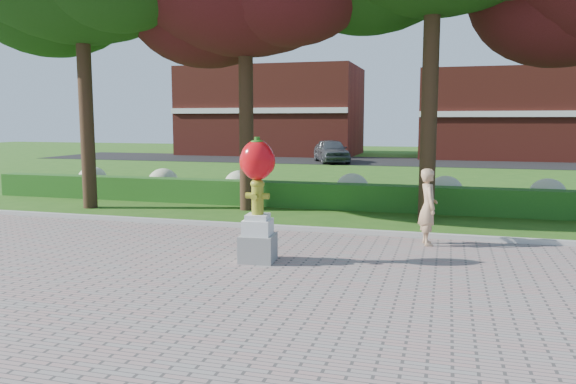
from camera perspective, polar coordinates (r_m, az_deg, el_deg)
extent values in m
plane|color=#295A16|center=(11.54, -5.07, -6.79)|extent=(100.00, 100.00, 0.00)
cube|color=gray|center=(8.10, -15.53, -13.12)|extent=(40.00, 14.00, 0.04)
cube|color=#ADADA5|center=(14.30, -0.77, -3.69)|extent=(40.00, 0.18, 0.15)
cube|color=#164F16|center=(18.06, 2.88, -0.34)|extent=(24.00, 0.70, 0.80)
ellipsoid|color=#AAB489|center=(22.69, -19.23, 1.22)|extent=(1.10, 1.10, 0.99)
ellipsoid|color=#AAB489|center=(21.11, -12.56, 1.02)|extent=(1.10, 1.10, 0.99)
ellipsoid|color=#AAB489|center=(19.86, -4.92, 0.78)|extent=(1.10, 1.10, 0.99)
ellipsoid|color=#AAB489|center=(18.82, 6.54, 0.40)|extent=(1.10, 1.10, 0.99)
ellipsoid|color=#AAB489|center=(18.58, 15.70, 0.08)|extent=(1.10, 1.10, 0.99)
ellipsoid|color=#AAB489|center=(18.81, 24.87, -0.24)|extent=(1.10, 1.10, 0.99)
cube|color=black|center=(38.75, 9.92, 3.09)|extent=(50.00, 8.00, 0.02)
cube|color=maroon|center=(46.61, -1.62, 8.19)|extent=(14.00, 8.00, 7.00)
cube|color=maroon|center=(44.62, 21.20, 7.36)|extent=(12.00, 8.00, 6.40)
cylinder|color=black|center=(18.98, -19.85, 8.57)|extent=(0.44, 0.44, 6.72)
cylinder|color=black|center=(17.51, -4.27, 8.20)|extent=(0.44, 0.44, 6.16)
ellipsoid|color=black|center=(19.32, -8.28, 18.58)|extent=(5.28, 5.28, 4.22)
cylinder|color=black|center=(15.97, 14.21, 10.10)|extent=(0.44, 0.44, 7.28)
cube|color=gray|center=(11.12, -3.08, -5.69)|extent=(0.72, 0.72, 0.53)
cube|color=silver|center=(11.03, -3.09, -3.58)|extent=(0.58, 0.58, 0.30)
cube|color=silver|center=(10.99, -3.10, -2.54)|extent=(0.46, 0.46, 0.11)
cylinder|color=olive|center=(10.94, -3.11, -0.72)|extent=(0.24, 0.24, 0.60)
ellipsoid|color=olive|center=(10.90, -3.12, 0.84)|extent=(0.28, 0.28, 0.19)
cylinder|color=olive|center=(10.99, -3.96, -0.35)|extent=(0.13, 0.12, 0.12)
cylinder|color=olive|center=(10.88, -2.26, -0.42)|extent=(0.13, 0.12, 0.12)
cylinder|color=olive|center=(10.78, -3.39, -0.50)|extent=(0.13, 0.13, 0.13)
cylinder|color=olive|center=(10.89, -3.13, 1.28)|extent=(0.09, 0.09, 0.05)
ellipsoid|color=red|center=(10.86, -3.14, 3.25)|extent=(0.67, 0.60, 0.78)
ellipsoid|color=red|center=(10.92, -4.09, 3.15)|extent=(0.33, 0.33, 0.49)
ellipsoid|color=red|center=(10.80, -2.17, 3.12)|extent=(0.33, 0.33, 0.49)
cylinder|color=#256116|center=(10.84, -3.15, 5.28)|extent=(0.11, 0.11, 0.13)
ellipsoid|color=#256116|center=(10.84, -3.15, 5.11)|extent=(0.26, 0.26, 0.09)
imported|color=tan|center=(12.84, 14.05, -1.47)|extent=(0.56, 0.71, 1.71)
imported|color=#43474B|center=(37.16, 4.42, 4.21)|extent=(3.47, 4.89, 1.55)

